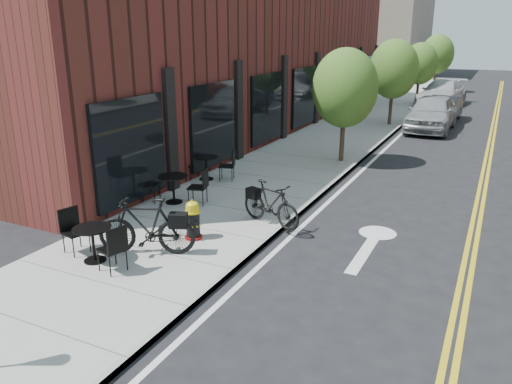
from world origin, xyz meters
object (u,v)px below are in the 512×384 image
Objects in this scene: fire_hydrant at (193,220)px; bistro_set_b at (173,185)px; bistro_set_c at (206,165)px; parked_car_c at (442,93)px; parked_car_a at (432,113)px; bistro_set_a at (93,239)px; parked_car_b at (444,109)px; bicycle_right at (271,204)px; bicycle_left at (146,226)px.

fire_hydrant is 0.48× the size of bistro_set_b.
bistro_set_c is (-0.36, 2.22, -0.02)m from bistro_set_b.
parked_car_c is at bearing 64.39° from bistro_set_b.
bistro_set_a is at bearing -101.54° from parked_car_a.
bistro_set_b is at bearing -100.67° from bistro_set_c.
parked_car_a reaches higher than parked_car_c.
fire_hydrant is at bearing -88.27° from parked_car_c.
bistro_set_b is at bearing -106.97° from parked_car_a.
parked_car_a is 2.86m from parked_car_b.
parked_car_b is 5.84m from parked_car_c.
bicycle_right reaches higher than bistro_set_b.
bistro_set_a is (-2.30, -3.27, -0.06)m from bicycle_right.
bicycle_left reaches higher than bistro_set_c.
parked_car_c reaches higher than bicycle_right.
bicycle_right is 0.36× the size of parked_car_a.
parked_car_c reaches higher than bicycle_left.
parked_car_c is at bearing 16.15° from bicycle_right.
bistro_set_c is at bearing 114.23° from bistro_set_a.
bistro_set_a is 18.14m from parked_car_a.
bistro_set_c is 12.88m from parked_car_a.
bistro_set_a is 3.65m from bistro_set_b.
fire_hydrant is 0.50× the size of bistro_set_c.
fire_hydrant is at bearing 136.93° from bicycle_left.
parked_car_a reaches higher than bistro_set_b.
parked_car_a reaches higher than fire_hydrant.
bicycle_right is (1.18, 1.46, 0.10)m from fire_hydrant.
parked_car_c is (2.28, 24.53, 0.24)m from fire_hydrant.
parked_car_b is (3.44, 19.82, -0.08)m from bicycle_left.
parked_car_a is (1.62, 14.44, 0.18)m from bicycle_right.
bicycle_right is 17.38m from parked_car_b.
parked_car_a is 0.90× the size of parked_car_c.
parked_car_c is (1.10, 23.07, 0.14)m from bicycle_right.
bistro_set_a is 5.90m from bistro_set_c.
bistro_set_c reaches higher than bistro_set_a.
parked_car_b is (4.16, 20.55, 0.05)m from bistro_set_a.
bicycle_right is 0.32× the size of parked_car_c.
parked_car_c is at bearing 94.43° from parked_car_a.
bicycle_right is at bearing -21.90° from bistro_set_b.
fire_hydrant is at bearing -99.05° from parked_car_a.
parked_car_b is 0.72× the size of parked_car_c.
fire_hydrant is 16.14m from parked_car_a.
bicycle_right is at bearing 72.52° from fire_hydrant.
bistro_set_b is 0.38× the size of parked_car_a.
bistro_set_b reaches higher than fire_hydrant.
fire_hydrant is 0.50× the size of bistro_set_a.
bistro_set_c is at bearing -105.65° from parked_car_b.
parked_car_a reaches higher than bicycle_right.
parked_car_b is at bearing -75.52° from parked_car_c.
bicycle_right is (1.58, 2.53, -0.08)m from bicycle_left.
parked_car_b is (3.04, 18.74, 0.10)m from fire_hydrant.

